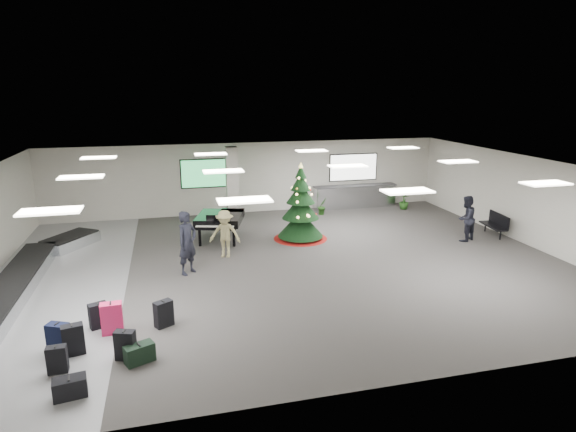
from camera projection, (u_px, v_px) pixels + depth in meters
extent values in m
plane|color=#32302E|center=(288.00, 263.00, 15.76)|extent=(18.00, 18.00, 0.00)
cube|color=#B6B4A7|center=(250.00, 178.00, 21.91)|extent=(18.00, 0.02, 3.20)
cube|color=#B6B4A7|center=(381.00, 312.00, 8.80)|extent=(18.00, 0.02, 3.20)
cube|color=#B6B4A7|center=(527.00, 201.00, 17.49)|extent=(0.02, 14.00, 3.20)
cube|color=silver|center=(287.00, 167.00, 14.94)|extent=(18.00, 14.00, 0.02)
cube|color=gray|center=(57.00, 284.00, 14.10)|extent=(4.00, 14.00, 0.01)
cube|color=#B0AAA0|center=(232.00, 185.00, 20.36)|extent=(0.50, 0.50, 3.20)
cube|color=green|center=(206.00, 173.00, 21.31)|extent=(2.20, 0.08, 1.30)
cube|color=white|center=(353.00, 167.00, 22.97)|extent=(2.40, 0.08, 1.30)
cube|color=white|center=(50.00, 211.00, 9.79)|extent=(1.20, 0.60, 0.04)
cube|color=white|center=(81.00, 177.00, 13.53)|extent=(1.20, 0.60, 0.04)
cube|color=white|center=(99.00, 158.00, 17.28)|extent=(1.20, 0.60, 0.04)
cube|color=white|center=(244.00, 200.00, 10.73)|extent=(1.20, 0.60, 0.04)
cube|color=white|center=(223.00, 171.00, 14.48)|extent=(1.20, 0.60, 0.04)
cube|color=white|center=(211.00, 154.00, 18.23)|extent=(1.20, 0.60, 0.04)
cube|color=white|center=(407.00, 191.00, 11.68)|extent=(1.20, 0.60, 0.04)
cube|color=white|center=(348.00, 166.00, 15.43)|extent=(1.20, 0.60, 0.04)
cube|color=white|center=(312.00, 151.00, 19.18)|extent=(1.20, 0.60, 0.04)
cube|color=white|center=(546.00, 183.00, 12.63)|extent=(1.20, 0.60, 0.04)
cube|color=white|center=(458.00, 162.00, 16.38)|extent=(1.20, 0.60, 0.04)
cube|color=white|center=(403.00, 148.00, 20.12)|extent=(1.20, 0.60, 0.04)
cube|color=silver|center=(8.00, 295.00, 12.88)|extent=(1.00, 8.00, 0.38)
cube|color=black|center=(6.00, 288.00, 12.83)|extent=(0.95, 7.90, 0.05)
cube|color=silver|center=(70.00, 242.00, 17.38)|extent=(1.97, 2.21, 0.38)
cube|color=black|center=(70.00, 236.00, 17.33)|extent=(1.87, 2.10, 0.05)
cube|color=silver|center=(355.00, 197.00, 23.04)|extent=(4.00, 0.60, 1.05)
cube|color=#2F2F31|center=(355.00, 186.00, 22.91)|extent=(4.05, 0.65, 0.04)
cube|color=black|center=(73.00, 340.00, 10.30)|extent=(0.49, 0.34, 0.69)
cube|color=black|center=(71.00, 325.00, 10.21)|extent=(0.06, 0.15, 0.02)
cube|color=black|center=(125.00, 345.00, 10.13)|extent=(0.47, 0.34, 0.65)
cube|color=black|center=(124.00, 331.00, 10.04)|extent=(0.07, 0.13, 0.02)
cube|color=#E31D57|center=(112.00, 318.00, 11.18)|extent=(0.50, 0.30, 0.76)
cube|color=black|center=(110.00, 303.00, 11.08)|extent=(0.04, 0.17, 0.02)
cube|color=black|center=(164.00, 314.00, 11.54)|extent=(0.49, 0.42, 0.64)
cube|color=black|center=(163.00, 301.00, 11.45)|extent=(0.10, 0.14, 0.02)
cube|color=black|center=(59.00, 338.00, 10.36)|extent=(0.51, 0.42, 0.68)
cube|color=black|center=(57.00, 324.00, 10.27)|extent=(0.09, 0.15, 0.02)
cube|color=black|center=(57.00, 360.00, 9.65)|extent=(0.39, 0.22, 0.58)
cube|color=black|center=(55.00, 346.00, 9.57)|extent=(0.03, 0.13, 0.02)
cube|color=black|center=(140.00, 353.00, 10.04)|extent=(0.67, 0.52, 0.40)
cube|color=black|center=(139.00, 344.00, 9.99)|extent=(0.10, 0.18, 0.02)
cube|color=black|center=(98.00, 316.00, 11.47)|extent=(0.48, 0.38, 0.62)
cube|color=black|center=(97.00, 303.00, 11.39)|extent=(0.08, 0.14, 0.02)
cube|color=black|center=(70.00, 388.00, 8.91)|extent=(0.63, 0.42, 0.39)
cube|color=black|center=(69.00, 378.00, 8.86)|extent=(0.06, 0.20, 0.02)
cone|color=maroon|center=(300.00, 237.00, 18.35)|extent=(2.05, 2.05, 0.13)
cylinder|color=#3F2819|center=(300.00, 232.00, 18.30)|extent=(0.13, 0.13, 0.54)
cone|color=black|center=(300.00, 224.00, 18.22)|extent=(1.73, 1.73, 0.97)
cone|color=black|center=(301.00, 207.00, 18.05)|extent=(1.40, 1.40, 0.86)
cone|color=black|center=(301.00, 193.00, 17.91)|extent=(1.08, 1.08, 0.76)
cone|color=black|center=(301.00, 182.00, 17.80)|extent=(0.76, 0.76, 0.65)
cone|color=black|center=(301.00, 171.00, 17.70)|extent=(0.43, 0.43, 0.49)
cone|color=#FFE566|center=(301.00, 165.00, 17.64)|extent=(0.17, 0.17, 0.19)
cube|color=black|center=(220.00, 218.00, 17.96)|extent=(2.06, 2.20, 0.29)
cube|color=black|center=(215.00, 228.00, 17.03)|extent=(1.53, 0.72, 0.10)
cube|color=white|center=(215.00, 226.00, 16.98)|extent=(1.34, 0.52, 0.02)
cube|color=black|center=(216.00, 218.00, 17.20)|extent=(0.71, 0.23, 0.23)
cylinder|color=black|center=(200.00, 237.00, 17.41)|extent=(0.10, 0.10, 0.71)
cylinder|color=black|center=(234.00, 237.00, 17.36)|extent=(0.10, 0.10, 0.71)
cylinder|color=black|center=(224.00, 226.00, 18.79)|extent=(0.10, 0.10, 0.71)
cube|color=black|center=(493.00, 226.00, 18.65)|extent=(0.63, 1.43, 0.06)
cylinder|color=black|center=(502.00, 235.00, 18.18)|extent=(0.06, 0.06, 0.37)
cylinder|color=black|center=(484.00, 227.00, 19.22)|extent=(0.06, 0.06, 0.37)
cube|color=black|center=(499.00, 219.00, 18.63)|extent=(0.22, 1.38, 0.46)
imported|color=black|center=(187.00, 243.00, 14.68)|extent=(0.85, 0.84, 1.98)
imported|color=#9A915F|center=(225.00, 234.00, 16.18)|extent=(1.19, 0.92, 1.63)
imported|color=black|center=(466.00, 219.00, 17.89)|extent=(1.04, 0.95, 1.72)
imported|color=#193912|center=(322.00, 206.00, 21.76)|extent=(0.55, 0.51, 0.79)
imported|color=#193912|center=(404.00, 201.00, 22.72)|extent=(0.63, 0.63, 0.80)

